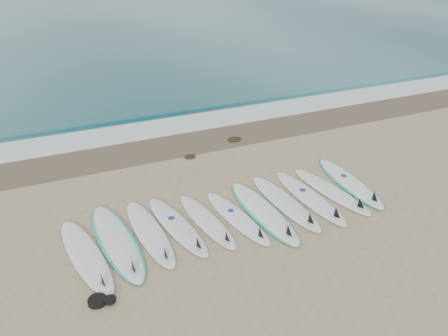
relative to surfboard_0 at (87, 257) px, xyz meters
name	(u,v)px	position (x,y,z in m)	size (l,w,h in m)	color
ground	(234,215)	(3.21, 0.24, -0.06)	(120.00, 120.00, 0.00)	tan
ocean	(69,13)	(3.21, 32.74, -0.04)	(120.00, 55.00, 0.03)	#26636A
wet_sand_band	(177,144)	(3.21, 4.34, -0.05)	(120.00, 1.80, 0.01)	brown
foam_band	(163,127)	(3.21, 5.74, -0.04)	(120.00, 1.40, 0.04)	silver
wave_crest	(151,112)	(3.21, 7.24, -0.01)	(120.00, 1.00, 0.10)	#26636A
surfboard_0	(87,257)	(0.00, 0.00, 0.00)	(1.01, 2.75, 0.34)	white
surfboard_1	(117,242)	(0.63, 0.24, -0.01)	(0.95, 2.95, 0.37)	white
surfboard_2	(150,233)	(1.31, 0.25, 0.00)	(0.72, 2.65, 0.33)	white
surfboard_3	(178,227)	(1.91, 0.25, 0.00)	(0.92, 2.58, 0.32)	white
surfboard_4	(208,222)	(2.56, 0.17, -0.01)	(0.76, 2.39, 0.30)	white
surfboard_5	(238,218)	(3.21, 0.02, -0.01)	(0.83, 2.44, 0.31)	white
surfboard_6	(264,212)	(3.84, 0.01, -0.01)	(0.76, 2.83, 0.36)	white
surfboard_7	(286,203)	(4.48, 0.13, 0.00)	(0.69, 2.72, 0.34)	white
surfboard_8	(311,198)	(5.12, 0.09, 0.00)	(0.66, 2.72, 0.35)	white
surfboard_9	(332,191)	(5.77, 0.15, 0.00)	(0.87, 2.63, 0.33)	white
surfboard_10	(350,183)	(6.44, 0.32, -0.01)	(0.85, 2.73, 0.34)	white
seaweed_near	(190,157)	(3.28, 3.34, -0.03)	(0.33, 0.26, 0.06)	black
seaweed_far	(234,139)	(4.92, 3.92, -0.02)	(0.41, 0.32, 0.08)	black
leash_coil	(100,301)	(0.04, -1.25, -0.01)	(0.46, 0.36, 0.11)	black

